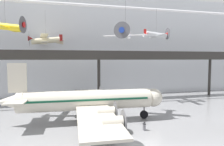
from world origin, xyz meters
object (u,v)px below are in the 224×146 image
(suspended_plane_silver_racer, at_px, (156,35))
(suspended_plane_cream_biplane, at_px, (46,40))
(suspended_plane_yellow_lowwing, at_px, (5,27))
(suspended_plane_white_twin, at_px, (125,34))
(airliner_silver_main, at_px, (86,101))
(info_sign_pedestal, at_px, (144,127))

(suspended_plane_silver_racer, bearing_deg, suspended_plane_cream_biplane, 167.33)
(suspended_plane_silver_racer, xyz_separation_m, suspended_plane_yellow_lowwing, (-28.28, -4.78, -0.10))
(suspended_plane_silver_racer, distance_m, suspended_plane_cream_biplane, 24.09)
(suspended_plane_yellow_lowwing, xyz_separation_m, suspended_plane_white_twin, (18.72, -3.38, -0.96))
(airliner_silver_main, xyz_separation_m, info_sign_pedestal, (7.18, -5.48, -2.84))
(suspended_plane_white_twin, distance_m, suspended_plane_cream_biplane, 20.03)
(airliner_silver_main, distance_m, suspended_plane_silver_racer, 22.19)
(suspended_plane_yellow_lowwing, bearing_deg, suspended_plane_cream_biplane, 80.11)
(suspended_plane_silver_racer, xyz_separation_m, suspended_plane_cream_biplane, (-23.16, 6.55, -1.11))
(suspended_plane_white_twin, distance_m, info_sign_pedestal, 15.03)
(suspended_plane_silver_racer, height_order, suspended_plane_yellow_lowwing, same)
(suspended_plane_silver_racer, bearing_deg, airliner_silver_main, -145.92)
(suspended_plane_yellow_lowwing, height_order, suspended_plane_white_twin, suspended_plane_yellow_lowwing)
(suspended_plane_silver_racer, bearing_deg, suspended_plane_white_twin, -136.39)
(suspended_plane_white_twin, xyz_separation_m, info_sign_pedestal, (0.45, -7.09, -13.25))
(airliner_silver_main, bearing_deg, suspended_plane_white_twin, 16.23)
(suspended_plane_silver_racer, relative_size, suspended_plane_cream_biplane, 0.77)
(suspended_plane_white_twin, relative_size, info_sign_pedestal, 6.04)
(airliner_silver_main, relative_size, info_sign_pedestal, 22.90)
(suspended_plane_white_twin, bearing_deg, suspended_plane_cream_biplane, -107.87)
(suspended_plane_silver_racer, height_order, info_sign_pedestal, suspended_plane_silver_racer)
(suspended_plane_silver_racer, bearing_deg, suspended_plane_yellow_lowwing, -167.27)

